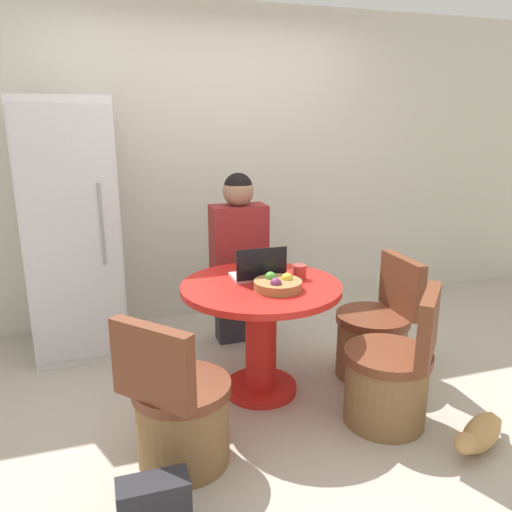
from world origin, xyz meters
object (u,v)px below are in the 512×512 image
object	(u,v)px
chair_near_right_corner	(390,380)
person_seated	(237,253)
refrigerator	(74,229)
cat	(480,434)
chair_right_side	(375,338)
chair_near_left_corner	(180,416)
fruit_bowl	(278,284)
laptop	(258,272)
dining_table	(261,319)
handbag	(154,507)

from	to	relation	value
chair_near_right_corner	person_seated	size ratio (longest dim) A/B	0.61
refrigerator	cat	world-z (taller)	refrigerator
chair_right_side	refrigerator	bearing A→B (deg)	-118.34
chair_near_left_corner	cat	distance (m)	1.57
fruit_bowl	chair_near_left_corner	bearing A→B (deg)	-148.43
refrigerator	chair_right_side	world-z (taller)	refrigerator
laptop	fruit_bowl	distance (m)	0.24
chair_right_side	person_seated	world-z (taller)	person_seated
person_seated	fruit_bowl	xyz separation A→B (m)	(0.01, -0.84, 0.02)
dining_table	laptop	world-z (taller)	laptop
chair_near_left_corner	chair_near_right_corner	xyz separation A→B (m)	(1.19, -0.01, 0.00)
fruit_bowl	cat	bearing A→B (deg)	-42.80
chair_near_right_corner	laptop	bearing A→B (deg)	-95.98
person_seated	dining_table	bearing A→B (deg)	85.92
chair_near_left_corner	person_seated	distance (m)	1.48
dining_table	chair_near_left_corner	distance (m)	0.84
chair_right_side	person_seated	bearing A→B (deg)	-132.71
chair_near_right_corner	refrigerator	bearing A→B (deg)	-91.20
dining_table	chair_near_right_corner	xyz separation A→B (m)	(0.59, -0.54, -0.23)
dining_table	cat	size ratio (longest dim) A/B	2.18
fruit_bowl	cat	xyz separation A→B (m)	(0.85, -0.79, -0.66)
fruit_bowl	handbag	distance (m)	1.34
chair_right_side	fruit_bowl	size ratio (longest dim) A/B	2.87
handbag	chair_right_side	bearing A→B (deg)	30.39
chair_near_left_corner	chair_near_right_corner	size ratio (longest dim) A/B	1.00
cat	handbag	world-z (taller)	handbag
dining_table	cat	bearing A→B (deg)	-45.07
fruit_bowl	handbag	bearing A→B (deg)	-135.72
refrigerator	person_seated	bearing A→B (deg)	-17.12
chair_near_right_corner	dining_table	bearing A→B (deg)	-90.00
chair_near_left_corner	fruit_bowl	bearing A→B (deg)	-100.05
chair_near_right_corner	fruit_bowl	bearing A→B (deg)	-85.59
dining_table	chair_near_right_corner	bearing A→B (deg)	-42.52
refrigerator	chair_right_side	distance (m)	2.27
laptop	cat	size ratio (longest dim) A/B	0.72
fruit_bowl	handbag	size ratio (longest dim) A/B	0.95
person_seated	handbag	world-z (taller)	person_seated
refrigerator	chair_near_left_corner	distance (m)	1.79
chair_right_side	laptop	world-z (taller)	laptop
chair_near_right_corner	handbag	size ratio (longest dim) A/B	2.72
fruit_bowl	chair_near_right_corner	bearing A→B (deg)	-38.11
chair_near_right_corner	person_seated	distance (m)	1.44
dining_table	chair_near_right_corner	size ratio (longest dim) A/B	1.20
chair_near_right_corner	cat	world-z (taller)	chair_near_right_corner
dining_table	chair_right_side	size ratio (longest dim) A/B	1.20
person_seated	chair_near_left_corner	bearing A→B (deg)	62.37
chair_right_side	laptop	distance (m)	0.94
chair_right_side	chair_near_right_corner	bearing A→B (deg)	-20.53
person_seated	handbag	distance (m)	1.96
dining_table	laptop	bearing A→B (deg)	80.51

